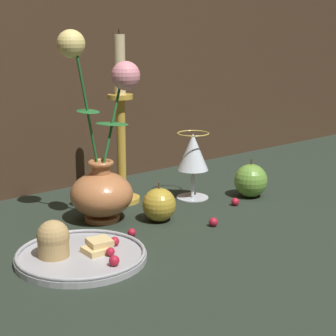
{
  "coord_description": "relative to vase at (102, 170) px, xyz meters",
  "views": [
    {
      "loc": [
        -0.68,
        -0.83,
        0.37
      ],
      "look_at": [
        0.02,
        0.01,
        0.1
      ],
      "focal_mm": 60.0,
      "sensor_mm": 36.0,
      "label": 1
    }
  ],
  "objects": [
    {
      "name": "ground_plane",
      "position": [
        0.1,
        -0.07,
        -0.1
      ],
      "size": [
        2.4,
        2.4,
        0.0
      ],
      "primitive_type": "plane",
      "color": "#232D23",
      "rests_on": "ground"
    },
    {
      "name": "vase",
      "position": [
        0.0,
        0.0,
        0.0
      ],
      "size": [
        0.16,
        0.12,
        0.37
      ],
      "color": "#B77042",
      "rests_on": "ground_plane"
    },
    {
      "name": "plate_with_pastries",
      "position": [
        -0.15,
        -0.14,
        -0.09
      ],
      "size": [
        0.22,
        0.22,
        0.07
      ],
      "color": "#A3A3A8",
      "rests_on": "ground_plane"
    },
    {
      "name": "wine_glass",
      "position": [
        0.24,
        -0.0,
        -0.0
      ],
      "size": [
        0.07,
        0.07,
        0.15
      ],
      "color": "silver",
      "rests_on": "ground_plane"
    },
    {
      "name": "candlestick",
      "position": [
        0.1,
        0.08,
        0.05
      ],
      "size": [
        0.08,
        0.08,
        0.37
      ],
      "color": "gold",
      "rests_on": "ground_plane"
    },
    {
      "name": "apple_beside_vase",
      "position": [
        0.08,
        -0.07,
        -0.07
      ],
      "size": [
        0.07,
        0.07,
        0.08
      ],
      "color": "#B2932D",
      "rests_on": "ground_plane"
    },
    {
      "name": "apple_near_glass",
      "position": [
        0.35,
        -0.08,
        -0.06
      ],
      "size": [
        0.08,
        0.08,
        0.09
      ],
      "color": "#669938",
      "rests_on": "ground_plane"
    },
    {
      "name": "berry_near_plate",
      "position": [
        0.14,
        -0.17,
        -0.09
      ],
      "size": [
        0.02,
        0.02,
        0.02
      ],
      "primitive_type": "sphere",
      "color": "#AD192D",
      "rests_on": "ground_plane"
    },
    {
      "name": "berry_front_center",
      "position": [
        0.14,
        -0.01,
        -0.09
      ],
      "size": [
        0.02,
        0.02,
        0.02
      ],
      "primitive_type": "sphere",
      "color": "#AD192D",
      "rests_on": "ground_plane"
    },
    {
      "name": "berry_by_glass_stem",
      "position": [
        0.27,
        -0.1,
        -0.09
      ],
      "size": [
        0.02,
        0.02,
        0.02
      ],
      "primitive_type": "sphere",
      "color": "#AD192D",
      "rests_on": "ground_plane"
    },
    {
      "name": "berry_under_candlestick",
      "position": [
        -0.01,
        -0.11,
        -0.09
      ],
      "size": [
        0.02,
        0.02,
        0.02
      ],
      "primitive_type": "sphere",
      "color": "#AD192D",
      "rests_on": "ground_plane"
    }
  ]
}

